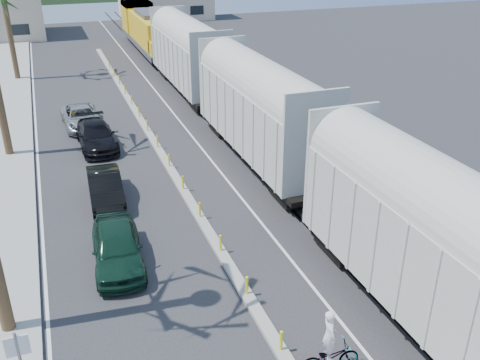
% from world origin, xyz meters
% --- Properties ---
extents(sidewalk, '(3.00, 90.00, 0.15)m').
position_xyz_m(sidewalk, '(-8.50, 25.00, 0.07)').
color(sidewalk, gray).
rests_on(sidewalk, ground).
extents(rails, '(1.56, 100.00, 0.06)m').
position_xyz_m(rails, '(5.00, 28.00, 0.03)').
color(rails, black).
rests_on(rails, ground).
extents(median, '(0.45, 60.00, 0.85)m').
position_xyz_m(median, '(0.00, 19.96, 0.09)').
color(median, gray).
rests_on(median, ground).
extents(lane_markings, '(9.42, 90.00, 0.01)m').
position_xyz_m(lane_markings, '(-2.15, 25.00, 0.00)').
color(lane_markings, silver).
rests_on(lane_markings, ground).
extents(freight_train, '(3.00, 60.94, 5.85)m').
position_xyz_m(freight_train, '(5.00, 21.94, 2.91)').
color(freight_train, beige).
rests_on(freight_train, ground).
extents(car_lead, '(2.52, 4.93, 1.59)m').
position_xyz_m(car_lead, '(-4.02, 8.65, 0.80)').
color(car_lead, black).
rests_on(car_lead, ground).
extents(car_second, '(1.85, 4.52, 1.45)m').
position_xyz_m(car_second, '(-3.75, 14.28, 0.73)').
color(car_second, black).
rests_on(car_second, ground).
extents(car_third, '(2.49, 5.27, 1.48)m').
position_xyz_m(car_third, '(-3.36, 21.57, 0.74)').
color(car_third, black).
rests_on(car_third, ground).
extents(car_rear, '(2.89, 5.24, 1.38)m').
position_xyz_m(car_rear, '(-3.85, 25.59, 0.69)').
color(car_rear, '#A7AAAC').
rests_on(car_rear, ground).
extents(cyclist, '(1.02, 1.96, 2.22)m').
position_xyz_m(cyclist, '(1.06, 0.86, 0.71)').
color(cyclist, '#9EA0A5').
rests_on(cyclist, ground).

